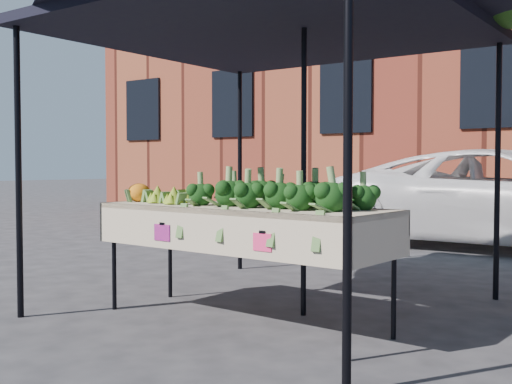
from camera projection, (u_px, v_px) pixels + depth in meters
name	position (u px, v px, depth m)	size (l,w,h in m)	color
ground	(266.00, 327.00, 4.69)	(90.00, 90.00, 0.00)	#28282A
table	(241.00, 265.00, 4.79)	(2.44, 0.93, 0.90)	#BEB299
canopy	(273.00, 146.00, 5.27)	(3.16, 3.16, 2.74)	black
broccoli_heap	(278.00, 190.00, 4.60)	(1.47, 0.57, 0.26)	black
romanesco_cluster	(179.00, 191.00, 5.18)	(0.43, 0.57, 0.20)	#8BA524
cauliflower_pair	(139.00, 191.00, 5.34)	(0.20, 0.20, 0.18)	orange
vehicle	(511.00, 69.00, 9.12)	(2.42, 1.46, 5.25)	white
building_left	(365.00, 46.00, 17.16)	(12.00, 8.00, 9.00)	maroon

